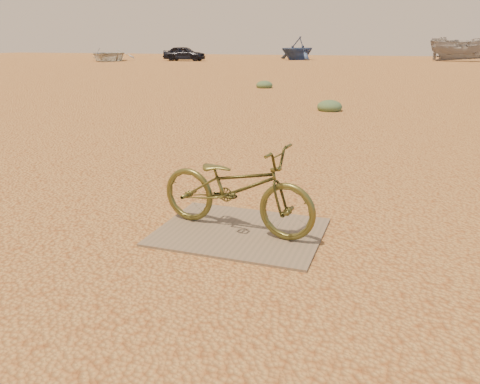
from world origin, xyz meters
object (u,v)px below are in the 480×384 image
(plywood_board, at_px, (240,231))
(car, at_px, (184,53))
(boat_far_left, at_px, (298,48))
(boat_near_left, at_px, (108,54))
(bicycle, at_px, (236,187))
(boat_mid_right, at_px, (464,48))

(plywood_board, relative_size, car, 0.39)
(car, distance_m, boat_far_left, 11.11)
(plywood_board, height_order, boat_near_left, boat_near_left)
(bicycle, bearing_deg, plywood_board, -109.49)
(boat_mid_right, bearing_deg, boat_far_left, 101.08)
(plywood_board, height_order, boat_far_left, boat_far_left)
(plywood_board, height_order, bicycle, bicycle)
(boat_far_left, bearing_deg, boat_mid_right, 36.38)
(boat_near_left, bearing_deg, plywood_board, -73.13)
(bicycle, xyz_separation_m, boat_far_left, (-8.99, 43.14, 0.67))
(boat_far_left, distance_m, boat_mid_right, 15.07)
(bicycle, distance_m, boat_near_left, 42.56)
(plywood_board, xyz_separation_m, bicycle, (-0.05, 0.03, 0.42))
(car, xyz_separation_m, boat_far_left, (9.40, 5.89, 0.44))
(plywood_board, bearing_deg, car, 116.32)
(boat_near_left, relative_size, boat_mid_right, 0.97)
(car, bearing_deg, plywood_board, -159.46)
(plywood_board, bearing_deg, bicycle, 151.91)
(boat_near_left, bearing_deg, car, 3.79)
(boat_mid_right, bearing_deg, plywood_board, 178.40)
(boat_near_left, height_order, boat_mid_right, boat_mid_right)
(plywood_board, relative_size, boat_far_left, 0.36)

